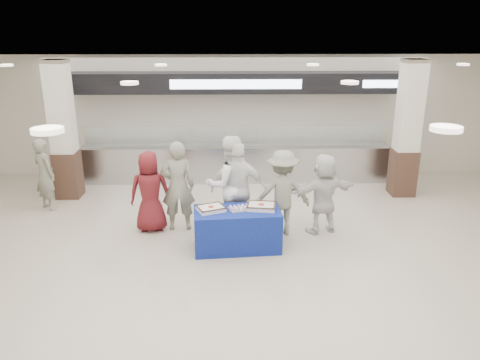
{
  "coord_description": "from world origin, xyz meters",
  "views": [
    {
      "loc": [
        -0.13,
        -6.45,
        3.92
      ],
      "look_at": [
        0.03,
        1.6,
        1.24
      ],
      "focal_mm": 35.0,
      "sensor_mm": 36.0,
      "label": 1
    }
  ],
  "objects_px": {
    "sheet_cake_left": "(211,208)",
    "cupcake_tray": "(240,208)",
    "soldier_b": "(282,193)",
    "soldier_bg": "(45,174)",
    "civilian_white": "(323,194)",
    "display_table": "(237,229)",
    "chef_tall": "(229,185)",
    "chef_short": "(239,189)",
    "sheet_cake_right": "(261,206)",
    "civilian_maroon": "(150,192)",
    "soldier_a": "(178,186)"
  },
  "relations": [
    {
      "from": "sheet_cake_left",
      "to": "cupcake_tray",
      "type": "relative_size",
      "value": 1.26
    },
    {
      "from": "soldier_b",
      "to": "soldier_bg",
      "type": "distance_m",
      "value": 5.27
    },
    {
      "from": "soldier_b",
      "to": "civilian_white",
      "type": "relative_size",
      "value": 1.05
    },
    {
      "from": "display_table",
      "to": "soldier_bg",
      "type": "height_order",
      "value": "soldier_bg"
    },
    {
      "from": "chef_tall",
      "to": "chef_short",
      "type": "height_order",
      "value": "chef_tall"
    },
    {
      "from": "sheet_cake_right",
      "to": "civilian_white",
      "type": "bearing_deg",
      "value": 26.71
    },
    {
      "from": "display_table",
      "to": "civilian_maroon",
      "type": "xyz_separation_m",
      "value": [
        -1.69,
        0.85,
        0.44
      ]
    },
    {
      "from": "sheet_cake_right",
      "to": "chef_tall",
      "type": "relative_size",
      "value": 0.28
    },
    {
      "from": "sheet_cake_right",
      "to": "soldier_b",
      "type": "bearing_deg",
      "value": 52.76
    },
    {
      "from": "civilian_maroon",
      "to": "chef_tall",
      "type": "xyz_separation_m",
      "value": [
        1.56,
        -0.07,
        0.16
      ]
    },
    {
      "from": "civilian_maroon",
      "to": "soldier_b",
      "type": "distance_m",
      "value": 2.59
    },
    {
      "from": "soldier_b",
      "to": "civilian_white",
      "type": "height_order",
      "value": "soldier_b"
    },
    {
      "from": "civilian_white",
      "to": "soldier_a",
      "type": "bearing_deg",
      "value": -23.07
    },
    {
      "from": "chef_tall",
      "to": "soldier_b",
      "type": "xyz_separation_m",
      "value": [
        1.02,
        -0.14,
        -0.13
      ]
    },
    {
      "from": "cupcake_tray",
      "to": "soldier_b",
      "type": "xyz_separation_m",
      "value": [
        0.83,
        0.61,
        0.06
      ]
    },
    {
      "from": "display_table",
      "to": "chef_short",
      "type": "height_order",
      "value": "chef_short"
    },
    {
      "from": "chef_short",
      "to": "sheet_cake_right",
      "type": "bearing_deg",
      "value": 130.36
    },
    {
      "from": "sheet_cake_left",
      "to": "sheet_cake_right",
      "type": "distance_m",
      "value": 0.91
    },
    {
      "from": "cupcake_tray",
      "to": "chef_short",
      "type": "xyz_separation_m",
      "value": [
        -0.01,
        0.61,
        0.14
      ]
    },
    {
      "from": "display_table",
      "to": "chef_tall",
      "type": "relative_size",
      "value": 0.8
    },
    {
      "from": "sheet_cake_right",
      "to": "soldier_bg",
      "type": "xyz_separation_m",
      "value": [
        -4.64,
        1.98,
        0.0
      ]
    },
    {
      "from": "sheet_cake_left",
      "to": "civilian_maroon",
      "type": "distance_m",
      "value": 1.5
    },
    {
      "from": "civilian_white",
      "to": "display_table",
      "type": "bearing_deg",
      "value": 3.12
    },
    {
      "from": "sheet_cake_right",
      "to": "chef_tall",
      "type": "distance_m",
      "value": 0.94
    },
    {
      "from": "sheet_cake_right",
      "to": "soldier_bg",
      "type": "height_order",
      "value": "soldier_bg"
    },
    {
      "from": "display_table",
      "to": "sheet_cake_right",
      "type": "relative_size",
      "value": 2.84
    },
    {
      "from": "soldier_a",
      "to": "civilian_white",
      "type": "distance_m",
      "value": 2.85
    },
    {
      "from": "soldier_a",
      "to": "cupcake_tray",
      "type": "bearing_deg",
      "value": 141.25
    },
    {
      "from": "sheet_cake_left",
      "to": "soldier_bg",
      "type": "distance_m",
      "value": 4.26
    },
    {
      "from": "display_table",
      "to": "civilian_maroon",
      "type": "height_order",
      "value": "civilian_maroon"
    },
    {
      "from": "display_table",
      "to": "sheet_cake_left",
      "type": "xyz_separation_m",
      "value": [
        -0.46,
        -0.02,
        0.42
      ]
    },
    {
      "from": "chef_short",
      "to": "cupcake_tray",
      "type": "bearing_deg",
      "value": 96.43
    },
    {
      "from": "civilian_maroon",
      "to": "soldier_bg",
      "type": "bearing_deg",
      "value": -32.35
    },
    {
      "from": "cupcake_tray",
      "to": "chef_tall",
      "type": "height_order",
      "value": "chef_tall"
    },
    {
      "from": "civilian_white",
      "to": "sheet_cake_left",
      "type": "bearing_deg",
      "value": -0.99
    },
    {
      "from": "civilian_maroon",
      "to": "soldier_bg",
      "type": "relative_size",
      "value": 1.01
    },
    {
      "from": "cupcake_tray",
      "to": "display_table",
      "type": "bearing_deg",
      "value": -149.72
    },
    {
      "from": "sheet_cake_left",
      "to": "chef_tall",
      "type": "bearing_deg",
      "value": 67.54
    },
    {
      "from": "cupcake_tray",
      "to": "soldier_a",
      "type": "height_order",
      "value": "soldier_a"
    },
    {
      "from": "chef_tall",
      "to": "sheet_cake_right",
      "type": "bearing_deg",
      "value": 112.45
    },
    {
      "from": "sheet_cake_left",
      "to": "cupcake_tray",
      "type": "height_order",
      "value": "sheet_cake_left"
    },
    {
      "from": "civilian_maroon",
      "to": "chef_short",
      "type": "distance_m",
      "value": 1.76
    },
    {
      "from": "soldier_a",
      "to": "civilian_white",
      "type": "relative_size",
      "value": 1.13
    },
    {
      "from": "chef_short",
      "to": "display_table",
      "type": "bearing_deg",
      "value": 91.51
    },
    {
      "from": "sheet_cake_right",
      "to": "soldier_b",
      "type": "relative_size",
      "value": 0.32
    },
    {
      "from": "soldier_a",
      "to": "chef_short",
      "type": "xyz_separation_m",
      "value": [
        1.2,
        -0.25,
        0.01
      ]
    },
    {
      "from": "civilian_maroon",
      "to": "cupcake_tray",
      "type": "bearing_deg",
      "value": 148.12
    },
    {
      "from": "display_table",
      "to": "civilian_white",
      "type": "xyz_separation_m",
      "value": [
        1.69,
        0.7,
        0.43
      ]
    },
    {
      "from": "civilian_white",
      "to": "chef_short",
      "type": "bearing_deg",
      "value": -17.27
    },
    {
      "from": "chef_short",
      "to": "soldier_bg",
      "type": "xyz_separation_m",
      "value": [
        -4.24,
        1.41,
        -0.12
      ]
    }
  ]
}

